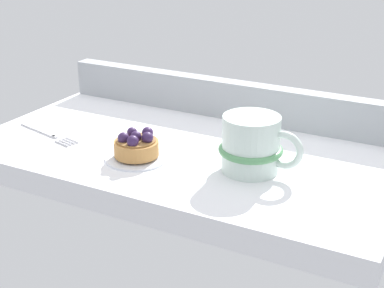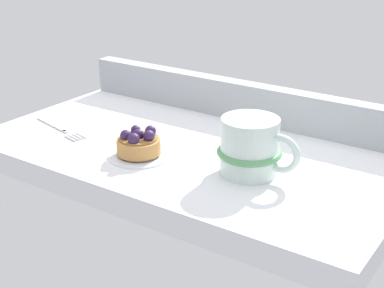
% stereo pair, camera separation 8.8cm
% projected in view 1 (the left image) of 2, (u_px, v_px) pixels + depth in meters
% --- Properties ---
extents(ground_plane, '(0.72, 0.39, 0.04)m').
position_uv_depth(ground_plane, '(186.00, 159.00, 0.97)').
color(ground_plane, white).
extents(window_rail_back, '(0.70, 0.03, 0.07)m').
position_uv_depth(window_rail_back, '(230.00, 99.00, 1.09)').
color(window_rail_back, '#9EA3A8').
rests_on(window_rail_back, ground_plane).
extents(dessert_plate, '(0.10, 0.10, 0.01)m').
position_uv_depth(dessert_plate, '(137.00, 157.00, 0.92)').
color(dessert_plate, silver).
rests_on(dessert_plate, ground_plane).
extents(raspberry_tart, '(0.07, 0.07, 0.04)m').
position_uv_depth(raspberry_tart, '(136.00, 145.00, 0.91)').
color(raspberry_tart, '#B77F42').
rests_on(raspberry_tart, dessert_plate).
extents(coffee_mug, '(0.13, 0.10, 0.09)m').
position_uv_depth(coffee_mug, '(252.00, 145.00, 0.86)').
color(coffee_mug, silver).
rests_on(coffee_mug, ground_plane).
extents(dessert_fork, '(0.15, 0.05, 0.01)m').
position_uv_depth(dessert_fork, '(47.00, 133.00, 1.01)').
color(dessert_fork, '#B7B7BC').
rests_on(dessert_fork, ground_plane).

